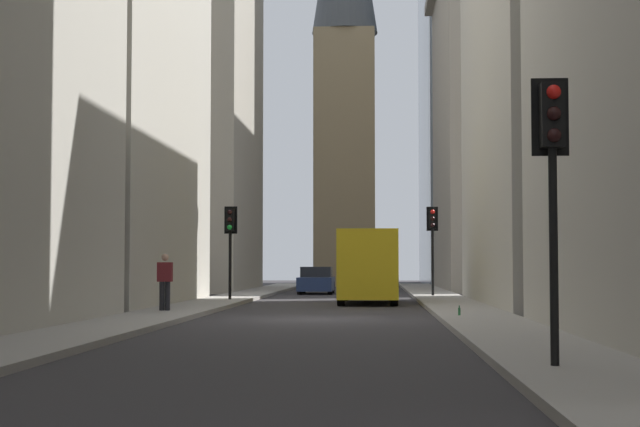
{
  "coord_description": "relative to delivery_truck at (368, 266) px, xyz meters",
  "views": [
    {
      "loc": [
        -27.2,
        -1.67,
        1.52
      ],
      "look_at": [
        8.2,
        0.33,
        3.39
      ],
      "focal_mm": 54.66,
      "sensor_mm": 36.0,
      "label": 1
    }
  ],
  "objects": [
    {
      "name": "ground_plane",
      "position": [
        -11.26,
        1.4,
        -1.46
      ],
      "size": [
        135.0,
        135.0,
        0.0
      ],
      "primitive_type": "plane",
      "color": "#302D30"
    },
    {
      "name": "traffic_light_far_junction",
      "position": [
        0.28,
        5.53,
        1.42
      ],
      "size": [
        0.43,
        0.52,
        3.73
      ],
      "color": "black",
      "rests_on": "sidewalk_right"
    },
    {
      "name": "building_left_far",
      "position": [
        19.79,
        -9.19,
        9.4
      ],
      "size": [
        15.1,
        10.5,
        21.71
      ],
      "color": "gray",
      "rests_on": "ground_plane"
    },
    {
      "name": "sidewalk_left",
      "position": [
        -11.26,
        -3.1,
        -1.39
      ],
      "size": [
        90.0,
        2.2,
        0.14
      ],
      "primitive_type": "cube",
      "color": "gray",
      "rests_on": "ground_plane"
    },
    {
      "name": "delivery_truck",
      "position": [
        0.0,
        0.0,
        0.0
      ],
      "size": [
        6.46,
        2.25,
        2.84
      ],
      "color": "yellow",
      "rests_on": "ground_plane"
    },
    {
      "name": "pedestrian",
      "position": [
        -9.16,
        6.11,
        -0.38
      ],
      "size": [
        0.26,
        0.44,
        1.72
      ],
      "color": "black",
      "rests_on": "sidewalk_right"
    },
    {
      "name": "building_right_far",
      "position": [
        17.79,
        12.0,
        11.74
      ],
      "size": [
        13.1,
        10.0,
        26.41
      ],
      "color": "#A8A091",
      "rests_on": "ground_plane"
    },
    {
      "name": "sidewalk_right",
      "position": [
        -11.26,
        5.9,
        -1.39
      ],
      "size": [
        90.0,
        2.2,
        0.14
      ],
      "primitive_type": "cube",
      "color": "gray",
      "rests_on": "ground_plane"
    },
    {
      "name": "discarded_bottle",
      "position": [
        -11.59,
        -2.57,
        -1.21
      ],
      "size": [
        0.07,
        0.07,
        0.27
      ],
      "color": "#236033",
      "rests_on": "sidewalk_left"
    },
    {
      "name": "traffic_light_midblock",
      "position": [
        5.89,
        -2.89,
        1.64
      ],
      "size": [
        0.43,
        0.52,
        4.03
      ],
      "color": "black",
      "rests_on": "sidewalk_left"
    },
    {
      "name": "church_spire",
      "position": [
        31.6,
        1.88,
        16.3
      ],
      "size": [
        4.77,
        4.77,
        33.9
      ],
      "color": "#9E8966",
      "rests_on": "ground_plane"
    },
    {
      "name": "sedan_navy",
      "position": [
        12.59,
        2.8,
        -0.8
      ],
      "size": [
        4.3,
        1.78,
        1.42
      ],
      "color": "navy",
      "rests_on": "ground_plane"
    },
    {
      "name": "building_left_midfar",
      "position": [
        -2.36,
        -9.19,
        7.58
      ],
      "size": [
        16.09,
        10.5,
        18.06
      ],
      "color": "#B7B2A5",
      "rests_on": "ground_plane"
    },
    {
      "name": "traffic_light_foreground",
      "position": [
        -24.87,
        -2.74,
        1.63
      ],
      "size": [
        0.43,
        0.52,
        4.01
      ],
      "color": "black",
      "rests_on": "sidewalk_left"
    }
  ]
}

